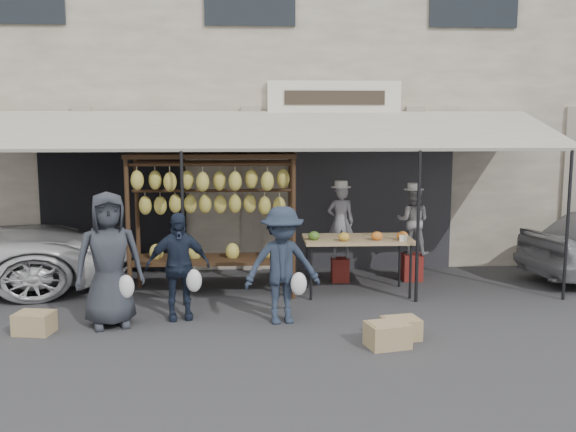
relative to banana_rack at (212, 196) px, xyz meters
name	(u,v)px	position (x,y,z in m)	size (l,w,h in m)	color
ground_plane	(252,328)	(0.60, -1.78, -1.57)	(90.00, 90.00, 0.00)	#2D2D30
shophouse	(251,81)	(0.60, 4.72, 2.08)	(24.00, 6.15, 7.30)	beige
awning	(251,131)	(0.61, 0.50, 1.00)	(10.00, 2.35, 2.92)	#BAB3A3
banana_rack	(212,196)	(0.00, 0.00, 0.00)	(2.60, 0.90, 2.24)	#341F15
produce_table	(358,240)	(2.28, -0.11, -0.71)	(1.70, 0.90, 1.04)	tan
vendor_left	(341,222)	(2.12, 0.71, -0.54)	(0.46, 0.30, 1.26)	gray
vendor_right	(413,221)	(3.37, 0.73, -0.53)	(0.56, 0.44, 1.15)	gray
customer_left	(109,260)	(-1.27, -1.57, -0.67)	(0.88, 0.58, 1.81)	#2B2F37
customer_mid	(178,266)	(-0.40, -1.29, -0.83)	(0.87, 0.36, 1.49)	#1B2436
customer_right	(282,265)	(1.02, -1.55, -0.77)	(1.03, 0.59, 1.60)	#222C3D
stool_left	(340,270)	(2.12, 0.71, -1.37)	(0.29, 0.29, 0.41)	maroon
stool_right	(412,267)	(3.37, 0.73, -1.34)	(0.33, 0.33, 0.46)	maroon
crate_near_a	(387,335)	(2.26, -2.58, -1.42)	(0.49, 0.38, 0.30)	tan
crate_near_b	(401,328)	(2.49, -2.30, -1.44)	(0.45, 0.34, 0.27)	tan
crate_far	(34,323)	(-2.20, -1.83, -1.43)	(0.46, 0.35, 0.28)	tan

